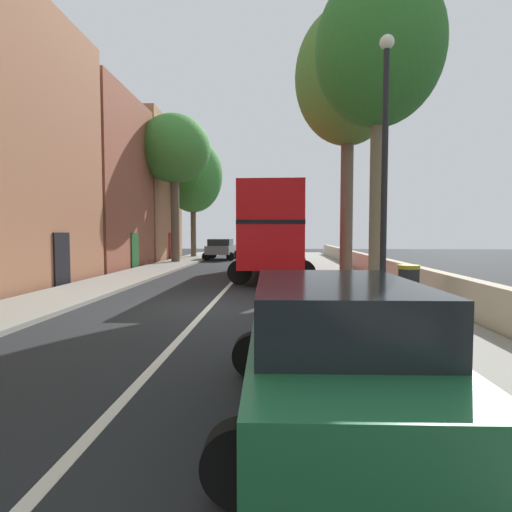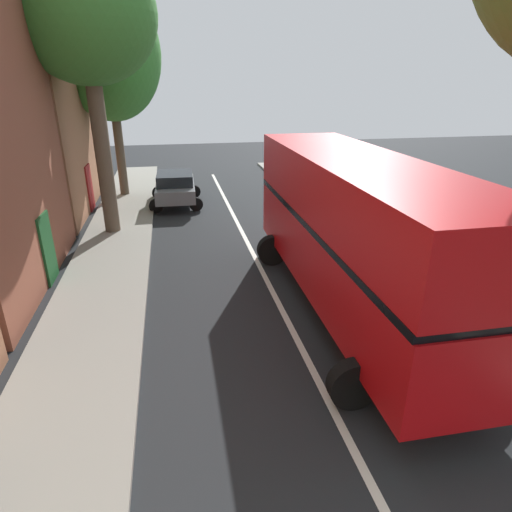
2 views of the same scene
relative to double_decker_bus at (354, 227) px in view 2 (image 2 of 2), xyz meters
The scene contains 4 objects.
double_decker_bus is the anchor object (origin of this frame).
parked_car_grey_left_3 12.39m from the double_decker_bus, 109.97° to the left, with size 2.58×4.13×1.62m.
street_tree_left_2 16.14m from the double_decker_bus, 116.30° to the left, with size 4.93×4.93×9.90m.
street_tree_left_4 11.66m from the double_decker_bus, 131.32° to the left, with size 4.88×4.88×10.01m.
Camera 2 is at (-2.65, -0.95, 5.74)m, focal length 29.97 mm.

